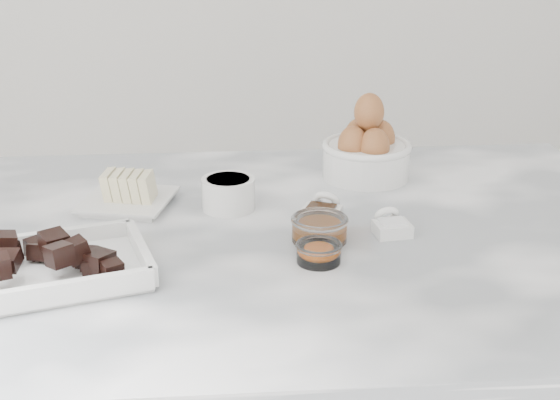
% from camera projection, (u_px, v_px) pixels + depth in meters
% --- Properties ---
extents(marble_slab, '(1.20, 0.80, 0.04)m').
position_uv_depth(marble_slab, '(268.00, 245.00, 1.17)').
color(marble_slab, white).
rests_on(marble_slab, cabinet).
extents(chocolate_dish, '(0.27, 0.23, 0.06)m').
position_uv_depth(chocolate_dish, '(58.00, 261.00, 1.02)').
color(chocolate_dish, white).
rests_on(chocolate_dish, marble_slab).
extents(butter_plate, '(0.17, 0.17, 0.06)m').
position_uv_depth(butter_plate, '(126.00, 194.00, 1.26)').
color(butter_plate, white).
rests_on(butter_plate, marble_slab).
extents(sugar_ramekin, '(0.09, 0.09, 0.05)m').
position_uv_depth(sugar_ramekin, '(228.00, 192.00, 1.25)').
color(sugar_ramekin, white).
rests_on(sugar_ramekin, marble_slab).
extents(egg_bowl, '(0.16, 0.16, 0.15)m').
position_uv_depth(egg_bowl, '(367.00, 150.00, 1.38)').
color(egg_bowl, white).
rests_on(egg_bowl, marble_slab).
extents(honey_bowl, '(0.08, 0.08, 0.04)m').
position_uv_depth(honey_bowl, '(319.00, 228.00, 1.13)').
color(honey_bowl, white).
rests_on(honey_bowl, marble_slab).
extents(zest_bowl, '(0.06, 0.06, 0.03)m').
position_uv_depth(zest_bowl, '(319.00, 252.00, 1.07)').
color(zest_bowl, white).
rests_on(zest_bowl, marble_slab).
extents(vanilla_spoon, '(0.07, 0.08, 0.04)m').
position_uv_depth(vanilla_spoon, '(323.00, 210.00, 1.21)').
color(vanilla_spoon, white).
rests_on(vanilla_spoon, marble_slab).
extents(salt_spoon, '(0.06, 0.07, 0.04)m').
position_uv_depth(salt_spoon, '(391.00, 225.00, 1.16)').
color(salt_spoon, white).
rests_on(salt_spoon, marble_slab).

